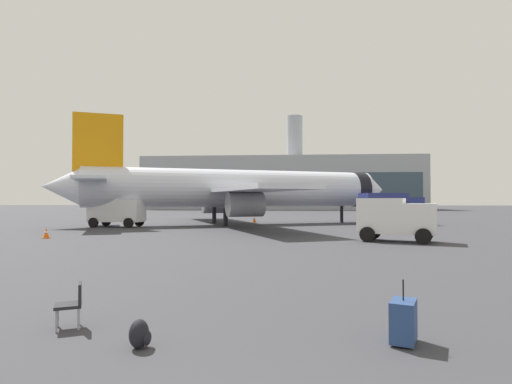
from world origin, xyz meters
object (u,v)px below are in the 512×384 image
object	(u,v)px
gate_chair	(72,302)
safety_cone_near	(46,233)
airplane_at_gate	(236,189)
fuel_truck	(390,207)
traveller_backpack	(140,334)
cargo_van	(395,217)
rolling_suitcase	(403,321)
safety_cone_mid	(254,219)
service_truck	(116,210)

from	to	relation	value
gate_chair	safety_cone_near	bearing A→B (deg)	122.54
airplane_at_gate	fuel_truck	distance (m)	15.77
traveller_backpack	gate_chair	distance (m)	1.98
fuel_truck	safety_cone_near	distance (m)	31.25
cargo_van	rolling_suitcase	size ratio (longest dim) A/B	4.38
safety_cone_mid	gate_chair	world-z (taller)	gate_chair
service_truck	safety_cone_mid	world-z (taller)	service_truck
airplane_at_gate	safety_cone_near	bearing A→B (deg)	-122.64
gate_chair	rolling_suitcase	bearing A→B (deg)	-3.68
airplane_at_gate	service_truck	world-z (taller)	airplane_at_gate
safety_cone_near	safety_cone_mid	world-z (taller)	safety_cone_mid
gate_chair	safety_cone_mid	bearing A→B (deg)	89.47
safety_cone_mid	gate_chair	xyz separation A→B (m)	(-0.36, -38.35, 0.15)
gate_chair	fuel_truck	bearing A→B (deg)	67.73
airplane_at_gate	fuel_truck	xyz separation A→B (m)	(15.63, 0.92, -1.88)
airplane_at_gate	service_truck	distance (m)	11.84
service_truck	airplane_at_gate	bearing A→B (deg)	24.84
service_truck	safety_cone_mid	bearing A→B (deg)	36.14
fuel_truck	gate_chair	bearing A→B (deg)	-112.27
safety_cone_near	safety_cone_mid	xyz separation A→B (m)	(11.94, 20.20, 0.01)
cargo_van	traveller_backpack	xyz separation A→B (m)	(-8.86, -18.68, -1.22)
service_truck	traveller_backpack	xyz separation A→B (m)	(13.45, -30.49, -1.37)
service_truck	cargo_van	distance (m)	25.24
rolling_suitcase	safety_cone_near	bearing A→B (deg)	133.74
service_truck	fuel_truck	world-z (taller)	fuel_truck
cargo_van	airplane_at_gate	bearing A→B (deg)	125.06
safety_cone_near	gate_chair	distance (m)	21.53
rolling_suitcase	cargo_van	bearing A→B (deg)	76.34
fuel_truck	safety_cone_mid	size ratio (longest dim) A/B	9.13
safety_cone_near	gate_chair	size ratio (longest dim) A/B	0.80
service_truck	fuel_truck	xyz separation A→B (m)	(26.22, 5.82, 0.16)
service_truck	cargo_van	size ratio (longest dim) A/B	1.02
traveller_backpack	gate_chair	world-z (taller)	gate_chair
gate_chair	cargo_van	bearing A→B (deg)	59.17
safety_cone_near	traveller_backpack	bearing A→B (deg)	-55.22
cargo_van	traveller_backpack	bearing A→B (deg)	-115.38
service_truck	gate_chair	distance (m)	31.79
service_truck	traveller_backpack	bearing A→B (deg)	-66.20
service_truck	gate_chair	bearing A→B (deg)	-68.31
service_truck	traveller_backpack	distance (m)	33.36
fuel_truck	rolling_suitcase	bearing A→B (deg)	-103.08
service_truck	gate_chair	xyz separation A→B (m)	(11.74, -29.52, -1.11)
airplane_at_gate	rolling_suitcase	world-z (taller)	airplane_at_gate
cargo_van	rolling_suitcase	xyz separation A→B (m)	(-4.40, -18.10, -1.06)
service_truck	rolling_suitcase	distance (m)	34.89
traveller_backpack	gate_chair	bearing A→B (deg)	150.16
traveller_backpack	safety_cone_mid	bearing A→B (deg)	91.97
rolling_suitcase	traveller_backpack	xyz separation A→B (m)	(-4.46, -0.58, -0.16)
safety_cone_mid	cargo_van	bearing A→B (deg)	-63.68
safety_cone_near	traveller_backpack	xyz separation A→B (m)	(13.29, -19.13, -0.11)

